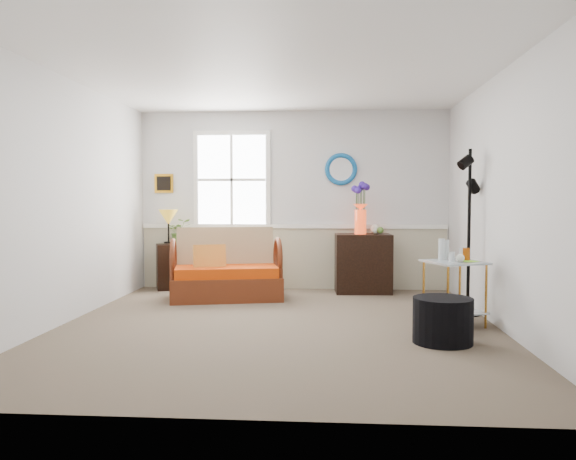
# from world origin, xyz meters

# --- Properties ---
(floor) EXTENTS (4.50, 5.00, 0.01)m
(floor) POSITION_xyz_m (0.00, 0.00, 0.00)
(floor) COLOR brown
(floor) RESTS_ON ground
(ceiling) EXTENTS (4.50, 5.00, 0.01)m
(ceiling) POSITION_xyz_m (0.00, 0.00, 2.60)
(ceiling) COLOR white
(ceiling) RESTS_ON walls
(walls) EXTENTS (4.51, 5.01, 2.60)m
(walls) POSITION_xyz_m (0.00, 0.00, 1.30)
(walls) COLOR silver
(walls) RESTS_ON floor
(wainscot) EXTENTS (4.46, 0.02, 0.90)m
(wainscot) POSITION_xyz_m (0.00, 2.48, 0.45)
(wainscot) COLOR #B6AE91
(wainscot) RESTS_ON walls
(chair_rail) EXTENTS (4.46, 0.04, 0.06)m
(chair_rail) POSITION_xyz_m (0.00, 2.47, 0.92)
(chair_rail) COLOR white
(chair_rail) RESTS_ON walls
(window) EXTENTS (1.14, 0.06, 1.44)m
(window) POSITION_xyz_m (-0.90, 2.47, 1.60)
(window) COLOR white
(window) RESTS_ON walls
(picture) EXTENTS (0.28, 0.03, 0.28)m
(picture) POSITION_xyz_m (-1.92, 2.48, 1.55)
(picture) COLOR #AD7415
(picture) RESTS_ON walls
(mirror) EXTENTS (0.47, 0.07, 0.47)m
(mirror) POSITION_xyz_m (0.70, 2.48, 1.75)
(mirror) COLOR blue
(mirror) RESTS_ON walls
(loveseat) EXTENTS (1.56, 1.09, 0.93)m
(loveseat) POSITION_xyz_m (-0.82, 1.55, 0.46)
(loveseat) COLOR maroon
(loveseat) RESTS_ON floor
(throw_pillow) EXTENTS (0.43, 0.24, 0.42)m
(throw_pillow) POSITION_xyz_m (-1.02, 1.45, 0.51)
(throw_pillow) COLOR #DA520D
(throw_pillow) RESTS_ON loveseat
(lamp_stand) EXTENTS (0.48, 0.48, 0.66)m
(lamp_stand) POSITION_xyz_m (-1.79, 2.30, 0.33)
(lamp_stand) COLOR black
(lamp_stand) RESTS_ON floor
(table_lamp) EXTENTS (0.39, 0.39, 0.51)m
(table_lamp) POSITION_xyz_m (-1.80, 2.26, 0.91)
(table_lamp) COLOR gold
(table_lamp) RESTS_ON lamp_stand
(potted_plant) EXTENTS (0.44, 0.46, 0.29)m
(potted_plant) POSITION_xyz_m (-1.65, 2.33, 0.80)
(potted_plant) COLOR #4C752C
(potted_plant) RESTS_ON lamp_stand
(cabinet) EXTENTS (0.79, 0.53, 0.83)m
(cabinet) POSITION_xyz_m (1.01, 2.19, 0.41)
(cabinet) COLOR black
(cabinet) RESTS_ON floor
(flower_vase) EXTENTS (0.26, 0.26, 0.71)m
(flower_vase) POSITION_xyz_m (0.97, 2.16, 1.18)
(flower_vase) COLOR red
(flower_vase) RESTS_ON cabinet
(side_table) EXTENTS (0.69, 0.69, 0.67)m
(side_table) POSITION_xyz_m (1.82, 0.16, 0.34)
(side_table) COLOR #AF7223
(side_table) RESTS_ON floor
(tabletop_items) EXTENTS (0.51, 0.51, 0.23)m
(tabletop_items) POSITION_xyz_m (1.85, 0.22, 0.78)
(tabletop_items) COLOR silver
(tabletop_items) RESTS_ON side_table
(floor_lamp) EXTENTS (0.35, 0.35, 1.87)m
(floor_lamp) POSITION_xyz_m (2.10, 0.71, 0.94)
(floor_lamp) COLOR black
(floor_lamp) RESTS_ON floor
(ottoman) EXTENTS (0.68, 0.68, 0.41)m
(ottoman) POSITION_xyz_m (1.56, -0.59, 0.21)
(ottoman) COLOR black
(ottoman) RESTS_ON floor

